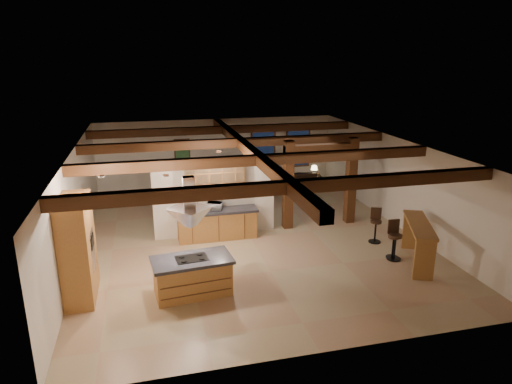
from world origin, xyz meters
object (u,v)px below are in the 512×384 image
kitchen_island (193,276)px  sofa (295,179)px  bar_counter (418,236)px  dining_table (222,199)px

kitchen_island → sofa: kitchen_island is taller
bar_counter → dining_table: bearing=126.3°
dining_table → sofa: (3.54, 2.06, -0.00)m
kitchen_island → dining_table: size_ratio=1.02×
sofa → dining_table: bearing=34.0°
kitchen_island → dining_table: bearing=74.0°
sofa → bar_counter: 8.05m
dining_table → sofa: bearing=17.9°
sofa → kitchen_island: bearing=60.9°
dining_table → sofa: size_ratio=0.84×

